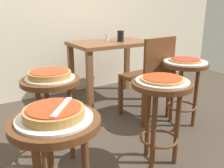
# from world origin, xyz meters

# --- Properties ---
(ground_plane) EXTENTS (6.00, 6.00, 0.00)m
(ground_plane) POSITION_xyz_m (0.00, 0.00, 0.00)
(ground_plane) COLOR #42382D
(stool_foreground) EXTENTS (0.41, 0.41, 0.64)m
(stool_foreground) POSITION_xyz_m (-0.57, -0.46, 0.48)
(stool_foreground) COLOR #5B3319
(stool_foreground) RESTS_ON ground_plane
(serving_plate_foreground) EXTENTS (0.34, 0.34, 0.01)m
(serving_plate_foreground) POSITION_xyz_m (-0.57, -0.46, 0.65)
(serving_plate_foreground) COLOR silver
(serving_plate_foreground) RESTS_ON stool_foreground
(pizza_foreground) EXTENTS (0.27, 0.27, 0.05)m
(pizza_foreground) POSITION_xyz_m (-0.57, -0.46, 0.67)
(pizza_foreground) COLOR #B78442
(pizza_foreground) RESTS_ON serving_plate_foreground
(stool_middle) EXTENTS (0.41, 0.41, 0.64)m
(stool_middle) POSITION_xyz_m (0.24, -0.28, 0.48)
(stool_middle) COLOR #5B3319
(stool_middle) RESTS_ON ground_plane
(serving_plate_middle) EXTENTS (0.36, 0.36, 0.01)m
(serving_plate_middle) POSITION_xyz_m (0.24, -0.28, 0.65)
(serving_plate_middle) COLOR silver
(serving_plate_middle) RESTS_ON stool_middle
(pizza_middle) EXTENTS (0.29, 0.29, 0.02)m
(pizza_middle) POSITION_xyz_m (0.24, -0.28, 0.66)
(pizza_middle) COLOR tan
(pizza_middle) RESTS_ON serving_plate_middle
(stool_leftside) EXTENTS (0.41, 0.41, 0.64)m
(stool_leftside) POSITION_xyz_m (0.83, 0.06, 0.48)
(stool_leftside) COLOR #5B3319
(stool_leftside) RESTS_ON ground_plane
(serving_plate_leftside) EXTENTS (0.39, 0.39, 0.01)m
(serving_plate_leftside) POSITION_xyz_m (0.83, 0.06, 0.65)
(serving_plate_leftside) COLOR silver
(serving_plate_leftside) RESTS_ON stool_leftside
(pizza_leftside) EXTENTS (0.29, 0.29, 0.02)m
(pizza_leftside) POSITION_xyz_m (0.83, 0.06, 0.66)
(pizza_leftside) COLOR tan
(pizza_leftside) RESTS_ON serving_plate_leftside
(stool_rear) EXTENTS (0.41, 0.41, 0.64)m
(stool_rear) POSITION_xyz_m (-0.38, 0.18, 0.48)
(stool_rear) COLOR #5B3319
(stool_rear) RESTS_ON ground_plane
(serving_plate_rear) EXTENTS (0.34, 0.34, 0.01)m
(serving_plate_rear) POSITION_xyz_m (-0.38, 0.18, 0.65)
(serving_plate_rear) COLOR white
(serving_plate_rear) RESTS_ON stool_rear
(pizza_rear) EXTENTS (0.29, 0.29, 0.05)m
(pizza_rear) POSITION_xyz_m (-0.38, 0.18, 0.67)
(pizza_rear) COLOR #B78442
(pizza_rear) RESTS_ON serving_plate_rear
(dining_table) EXTENTS (0.93, 0.60, 0.73)m
(dining_table) POSITION_xyz_m (0.64, 1.04, 0.60)
(dining_table) COLOR brown
(dining_table) RESTS_ON ground_plane
(cup_near_edge) EXTENTS (0.08, 0.08, 0.13)m
(cup_near_edge) POSITION_xyz_m (0.73, 0.97, 0.79)
(cup_near_edge) COLOR black
(cup_near_edge) RESTS_ON dining_table
(condiment_shaker) EXTENTS (0.04, 0.04, 0.08)m
(condiment_shaker) POSITION_xyz_m (0.63, 1.11, 0.77)
(condiment_shaker) COLOR white
(condiment_shaker) RESTS_ON dining_table
(wooden_chair) EXTENTS (0.44, 0.44, 0.85)m
(wooden_chair) POSITION_xyz_m (0.70, 0.37, 0.47)
(wooden_chair) COLOR #5B3319
(wooden_chair) RESTS_ON ground_plane
(pizza_server_knife) EXTENTS (0.16, 0.18, 0.01)m
(pizza_server_knife) POSITION_xyz_m (-0.54, -0.48, 0.70)
(pizza_server_knife) COLOR silver
(pizza_server_knife) RESTS_ON pizza_foreground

